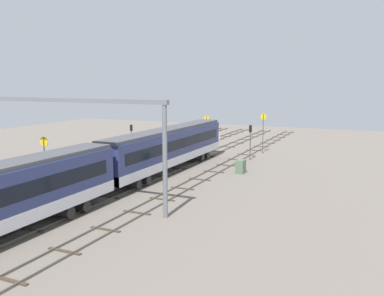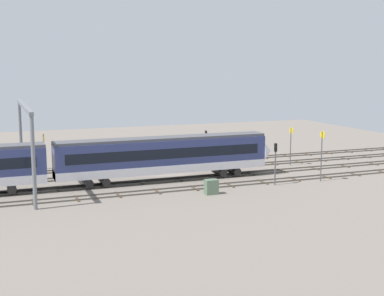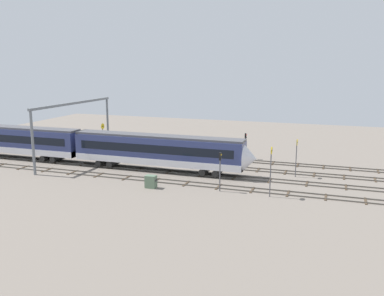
% 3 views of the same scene
% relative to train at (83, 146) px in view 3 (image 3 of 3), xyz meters
% --- Properties ---
extents(ground_plane, '(101.62, 101.62, 0.00)m').
position_rel_train_xyz_m(ground_plane, '(13.61, 2.37, -2.66)').
color(ground_plane, slate).
extents(track_near_foreground, '(85.62, 2.40, 0.16)m').
position_rel_train_xyz_m(track_near_foreground, '(13.61, -4.74, -2.59)').
color(track_near_foreground, '#59544C').
rests_on(track_near_foreground, ground).
extents(track_with_train, '(85.62, 2.40, 0.16)m').
position_rel_train_xyz_m(track_with_train, '(13.61, -0.00, -2.59)').
color(track_with_train, '#59544C').
rests_on(track_with_train, ground).
extents(track_middle, '(85.62, 2.40, 0.16)m').
position_rel_train_xyz_m(track_middle, '(13.61, 4.74, -2.59)').
color(track_middle, '#59544C').
rests_on(track_middle, ground).
extents(track_second_far, '(85.62, 2.40, 0.16)m').
position_rel_train_xyz_m(track_second_far, '(13.61, 9.48, -2.59)').
color(track_second_far, '#59544C').
rests_on(track_second_far, ground).
extents(train, '(50.40, 3.24, 4.80)m').
position_rel_train_xyz_m(train, '(0.00, 0.00, 0.00)').
color(train, navy).
rests_on(train, ground).
extents(overhead_gantry, '(0.40, 19.66, 8.78)m').
position_rel_train_xyz_m(overhead_gantry, '(-2.69, 2.29, 4.01)').
color(overhead_gantry, slate).
rests_on(overhead_gantry, ground).
extents(speed_sign_near_foreground, '(0.14, 0.92, 5.10)m').
position_rel_train_xyz_m(speed_sign_near_foreground, '(-0.49, 6.50, 0.66)').
color(speed_sign_near_foreground, '#4C4C51').
rests_on(speed_sign_near_foreground, ground).
extents(speed_sign_mid_trackside, '(0.14, 0.87, 5.66)m').
position_rel_train_xyz_m(speed_sign_mid_trackside, '(28.13, -6.50, 0.93)').
color(speed_sign_mid_trackside, '#4C4C51').
rests_on(speed_sign_mid_trackside, ground).
extents(speed_sign_far_trackside, '(0.14, 0.84, 4.98)m').
position_rel_train_xyz_m(speed_sign_far_trackside, '(29.98, 2.92, 0.51)').
color(speed_sign_far_trackside, '#4C4C51').
rests_on(speed_sign_far_trackside, ground).
extents(signal_light_trackside_approach, '(0.31, 0.32, 3.97)m').
position_rel_train_xyz_m(signal_light_trackside_approach, '(21.59, 11.21, -0.03)').
color(signal_light_trackside_approach, '#4C4C51').
rests_on(signal_light_trackside_approach, ground).
extents(signal_light_trackside_departure, '(0.31, 0.32, 4.57)m').
position_rel_train_xyz_m(signal_light_trackside_departure, '(22.38, -6.35, 0.33)').
color(signal_light_trackside_departure, '#4C4C51').
rests_on(signal_light_trackside_departure, ground).
extents(relay_cabinet, '(1.30, 0.86, 1.50)m').
position_rel_train_xyz_m(relay_cabinet, '(14.31, -7.68, -1.91)').
color(relay_cabinet, '#597259').
rests_on(relay_cabinet, ground).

